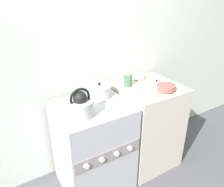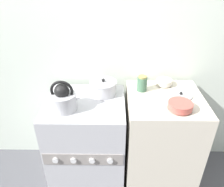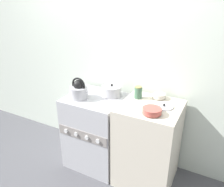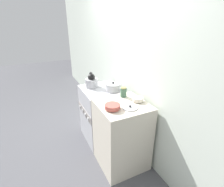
% 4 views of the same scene
% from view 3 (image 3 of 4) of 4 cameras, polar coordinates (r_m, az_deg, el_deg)
% --- Properties ---
extents(ground_plane, '(12.00, 12.00, 0.00)m').
position_cam_3_polar(ground_plane, '(2.72, -7.19, -20.30)').
color(ground_plane, '#4C4C51').
extents(wall_back, '(7.00, 0.06, 2.50)m').
position_cam_3_polar(wall_back, '(2.61, -0.25, 9.60)').
color(wall_back, silver).
rests_on(wall_back, ground_plane).
extents(stove, '(0.63, 0.59, 0.88)m').
position_cam_3_polar(stove, '(2.63, -4.12, -9.67)').
color(stove, '#B2B2B7').
rests_on(stove, ground_plane).
extents(counter, '(0.59, 0.59, 0.91)m').
position_cam_3_polar(counter, '(2.41, 9.34, -12.90)').
color(counter, beige).
rests_on(counter, ground_plane).
extents(kettle, '(0.24, 0.20, 0.24)m').
position_cam_3_polar(kettle, '(2.39, -8.62, 0.75)').
color(kettle, '#B2B2B7').
rests_on(kettle, stove).
extents(cooking_pot, '(0.22, 0.22, 0.14)m').
position_cam_3_polar(cooking_pot, '(2.44, -0.05, 0.72)').
color(cooking_pot, '#B2B2B7').
rests_on(cooking_pot, stove).
extents(enamel_bowl, '(0.17, 0.17, 0.06)m').
position_cam_3_polar(enamel_bowl, '(2.00, 10.39, -4.47)').
color(enamel_bowl, '#B75147').
rests_on(enamel_bowl, counter).
extents(small_ceramic_bowl, '(0.13, 0.13, 0.05)m').
position_cam_3_polar(small_ceramic_bowl, '(2.34, 12.20, -0.58)').
color(small_ceramic_bowl, beige).
rests_on(small_ceramic_bowl, counter).
extents(storage_jar, '(0.08, 0.08, 0.13)m').
position_cam_3_polar(storage_jar, '(2.30, 6.86, 0.27)').
color(storage_jar, '#3F664C').
rests_on(storage_jar, counter).
extents(loose_pot_lid, '(0.18, 0.18, 0.03)m').
position_cam_3_polar(loose_pot_lid, '(2.17, 13.40, -3.29)').
color(loose_pot_lid, '#B2B2B7').
rests_on(loose_pot_lid, counter).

